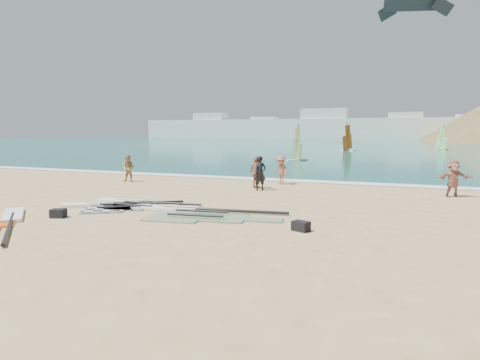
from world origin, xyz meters
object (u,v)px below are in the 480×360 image
(rig_orange, at_px, (190,213))
(gear_bag_far, at_px, (301,226))
(rig_grey, at_px, (111,206))
(person_wetsuit, at_px, (260,173))
(rig_green, at_px, (134,204))
(beachgoer_mid, at_px, (281,170))
(gear_bag_near, at_px, (58,213))
(beachgoer_back, at_px, (256,173))
(beachgoer_left, at_px, (129,168))
(beachgoer_right, at_px, (454,178))

(rig_orange, height_order, gear_bag_far, gear_bag_far)
(rig_grey, distance_m, person_wetsuit, 8.28)
(rig_green, xyz_separation_m, beachgoer_mid, (4.14, 9.00, 0.82))
(rig_green, xyz_separation_m, person_wetsuit, (3.76, 6.21, 0.89))
(gear_bag_near, xyz_separation_m, beachgoer_mid, (5.25, 12.12, 0.71))
(rig_green, height_order, rig_orange, rig_orange)
(gear_bag_far, relative_size, beachgoer_mid, 0.31)
(beachgoer_back, bearing_deg, beachgoer_left, 35.30)
(beachgoer_mid, relative_size, beachgoer_back, 0.97)
(gear_bag_far, height_order, beachgoer_left, beachgoer_left)
(person_wetsuit, xyz_separation_m, beachgoer_right, (9.52, 1.34, -0.02))
(rig_green, distance_m, beachgoer_right, 15.30)
(person_wetsuit, relative_size, beachgoer_mid, 1.08)
(beachgoer_right, bearing_deg, gear_bag_near, -164.79)
(rig_grey, xyz_separation_m, person_wetsuit, (4.36, 6.98, 0.89))
(rig_orange, distance_m, beachgoer_left, 11.31)
(rig_orange, bearing_deg, beachgoer_right, 31.54)
(gear_bag_far, relative_size, beachgoer_right, 0.29)
(gear_bag_near, relative_size, beachgoer_left, 0.30)
(rig_grey, relative_size, beachgoer_back, 2.84)
(rig_grey, distance_m, rig_orange, 3.79)
(rig_grey, height_order, beachgoer_left, beachgoer_left)
(rig_grey, height_order, beachgoer_back, beachgoer_back)
(gear_bag_near, bearing_deg, beachgoer_mid, 66.59)
(gear_bag_near, bearing_deg, beachgoer_right, 36.58)
(rig_grey, bearing_deg, person_wetsuit, 27.74)
(rig_grey, bearing_deg, beachgoer_right, 0.69)
(person_wetsuit, distance_m, beachgoer_right, 9.61)
(person_wetsuit, bearing_deg, gear_bag_near, -164.37)
(rig_green, xyz_separation_m, beachgoer_back, (3.29, 6.87, 0.85))
(rig_green, xyz_separation_m, beachgoer_right, (13.28, 7.56, 0.87))
(gear_bag_far, bearing_deg, beachgoer_right, 59.73)
(rig_green, relative_size, person_wetsuit, 2.70)
(person_wetsuit, bearing_deg, beachgoer_back, 78.24)
(rig_green, height_order, person_wetsuit, person_wetsuit)
(gear_bag_near, distance_m, beachgoer_left, 10.72)
(person_wetsuit, bearing_deg, rig_orange, -141.52)
(gear_bag_far, distance_m, beachgoer_right, 10.87)
(beachgoer_left, bearing_deg, gear_bag_far, -45.84)
(rig_orange, distance_m, beachgoer_right, 13.09)
(rig_orange, distance_m, person_wetsuit, 7.03)
(gear_bag_near, bearing_deg, beachgoer_left, 112.76)
(gear_bag_near, relative_size, beachgoer_back, 0.29)
(beachgoer_left, height_order, beachgoer_mid, beachgoer_mid)
(gear_bag_near, xyz_separation_m, gear_bag_far, (8.92, 1.31, -0.00))
(rig_green, xyz_separation_m, gear_bag_near, (-1.11, -3.12, 0.12))
(gear_bag_far, bearing_deg, rig_orange, 166.97)
(gear_bag_near, distance_m, beachgoer_back, 10.95)
(beachgoer_mid, bearing_deg, beachgoer_back, -80.56)
(gear_bag_far, bearing_deg, rig_grey, 172.93)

